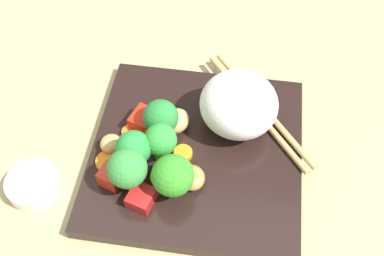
{
  "coord_description": "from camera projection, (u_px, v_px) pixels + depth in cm",
  "views": [
    {
      "loc": [
        3.44,
        -30.98,
        49.45
      ],
      "look_at": [
        -0.82,
        1.7,
        3.71
      ],
      "focal_mm": 43.05,
      "sensor_mm": 36.0,
      "label": 1
    }
  ],
  "objects": [
    {
      "name": "ground_plane",
      "position": [
        197.0,
        161.0,
        0.59
      ],
      "size": [
        110.0,
        110.0,
        2.0
      ],
      "primitive_type": "cube",
      "color": "tan"
    },
    {
      "name": "chicken_piece_3",
      "position": [
        193.0,
        178.0,
        0.53
      ],
      "size": [
        3.78,
        3.99,
        2.07
      ],
      "primitive_type": "ellipsoid",
      "rotation": [
        0.0,
        0.0,
        4.97
      ],
      "color": "#BE8847",
      "rests_on": "square_plate"
    },
    {
      "name": "pepper_chunk_1",
      "position": [
        145.0,
        121.0,
        0.58
      ],
      "size": [
        3.99,
        4.08,
        2.2
      ],
      "primitive_type": "cube",
      "rotation": [
        0.0,
        0.0,
        5.93
      ],
      "color": "red",
      "rests_on": "square_plate"
    },
    {
      "name": "broccoli_floret_3",
      "position": [
        127.0,
        169.0,
        0.51
      ],
      "size": [
        4.54,
        4.54,
        6.56
      ],
      "color": "#6DA843",
      "rests_on": "square_plate"
    },
    {
      "name": "carrot_slice_1",
      "position": [
        108.0,
        162.0,
        0.56
      ],
      "size": [
        4.25,
        4.25,
        0.49
      ],
      "primitive_type": "cylinder",
      "rotation": [
        0.0,
        0.0,
        5.75
      ],
      "color": "orange",
      "rests_on": "square_plate"
    },
    {
      "name": "carrot_slice_3",
      "position": [
        131.0,
        132.0,
        0.58
      ],
      "size": [
        3.11,
        3.11,
        0.53
      ],
      "primitive_type": "cylinder",
      "rotation": [
        0.0,
        0.0,
        0.62
      ],
      "color": "orange",
      "rests_on": "square_plate"
    },
    {
      "name": "chicken_piece_0",
      "position": [
        111.0,
        144.0,
        0.56
      ],
      "size": [
        3.67,
        3.7,
        1.93
      ],
      "primitive_type": "ellipsoid",
      "rotation": [
        0.0,
        0.0,
        4.06
      ],
      "color": "tan",
      "rests_on": "square_plate"
    },
    {
      "name": "carrot_slice_0",
      "position": [
        146.0,
        142.0,
        0.57
      ],
      "size": [
        2.99,
        2.99,
        0.61
      ],
      "primitive_type": "cylinder",
      "rotation": [
        0.0,
        0.0,
        5.84
      ],
      "color": "orange",
      "rests_on": "square_plate"
    },
    {
      "name": "broccoli_floret_0",
      "position": [
        173.0,
        176.0,
        0.51
      ],
      "size": [
        4.8,
        4.8,
        6.26
      ],
      "color": "#76B34E",
      "rests_on": "square_plate"
    },
    {
      "name": "pepper_chunk_2",
      "position": [
        111.0,
        176.0,
        0.53
      ],
      "size": [
        3.09,
        3.08,
        2.22
      ],
      "primitive_type": "cube",
      "rotation": [
        0.0,
        0.0,
        2.81
      ],
      "color": "red",
      "rests_on": "square_plate"
    },
    {
      "name": "rice_mound",
      "position": [
        239.0,
        104.0,
        0.56
      ],
      "size": [
        11.56,
        11.39,
        7.69
      ],
      "primitive_type": "ellipsoid",
      "rotation": [
        0.0,
        0.0,
        4.48
      ],
      "color": "white",
      "rests_on": "square_plate"
    },
    {
      "name": "broccoli_floret_4",
      "position": [
        161.0,
        141.0,
        0.53
      ],
      "size": [
        3.89,
        3.89,
        6.03
      ],
      "color": "#7FC15B",
      "rests_on": "square_plate"
    },
    {
      "name": "carrot_slice_4",
      "position": [
        183.0,
        153.0,
        0.56
      ],
      "size": [
        2.8,
        2.8,
        0.76
      ],
      "primitive_type": "cylinder",
      "rotation": [
        0.0,
        0.0,
        2.88
      ],
      "color": "orange",
      "rests_on": "square_plate"
    },
    {
      "name": "carrot_slice_5",
      "position": [
        180.0,
        171.0,
        0.55
      ],
      "size": [
        4.27,
        4.27,
        0.59
      ],
      "primitive_type": "cylinder",
      "rotation": [
        0.0,
        0.0,
        0.55
      ],
      "color": "orange",
      "rests_on": "square_plate"
    },
    {
      "name": "broccoli_floret_2",
      "position": [
        161.0,
        118.0,
        0.56
      ],
      "size": [
        4.38,
        4.38,
        5.59
      ],
      "color": "#58953D",
      "rests_on": "square_plate"
    },
    {
      "name": "broccoli_floret_1",
      "position": [
        134.0,
        149.0,
        0.52
      ],
      "size": [
        4.16,
        4.16,
        6.02
      ],
      "color": "#73AD53",
      "rests_on": "square_plate"
    },
    {
      "name": "pepper_chunk_0",
      "position": [
        141.0,
        198.0,
        0.52
      ],
      "size": [
        3.46,
        3.61,
        1.76
      ],
      "primitive_type": "cube",
      "rotation": [
        0.0,
        0.0,
        5.99
      ],
      "color": "red",
      "rests_on": "square_plate"
    },
    {
      "name": "chicken_piece_1",
      "position": [
        175.0,
        121.0,
        0.58
      ],
      "size": [
        4.89,
        4.99,
        2.76
      ],
      "primitive_type": "ellipsoid",
      "rotation": [
        0.0,
        0.0,
        0.93
      ],
      "color": "tan",
      "rests_on": "square_plate"
    },
    {
      "name": "chopstick_pair",
      "position": [
        259.0,
        109.0,
        0.6
      ],
      "size": [
        14.79,
        18.38,
        0.78
      ],
      "rotation": [
        0.0,
        0.0,
        2.23
      ],
      "color": "tan",
      "rests_on": "square_plate"
    },
    {
      "name": "square_plate",
      "position": [
        197.0,
        153.0,
        0.58
      ],
      "size": [
        26.14,
        26.14,
        1.71
      ],
      "primitive_type": "cube",
      "rotation": [
        0.0,
        0.0,
        -0.01
      ],
      "color": "black",
      "rests_on": "ground_plane"
    },
    {
      "name": "sauce_cup",
      "position": [
        34.0,
        185.0,
        0.55
      ],
      "size": [
        6.35,
        6.35,
        2.07
      ],
      "primitive_type": "cylinder",
      "color": "silver",
      "rests_on": "ground_plane"
    },
    {
      "name": "carrot_slice_2",
      "position": [
        162.0,
        177.0,
        0.54
      ],
      "size": [
        2.97,
        2.97,
        0.41
      ],
      "primitive_type": "cylinder",
      "rotation": [
        0.0,
        0.0,
        1.48
      ],
      "color": "orange",
      "rests_on": "square_plate"
    }
  ]
}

